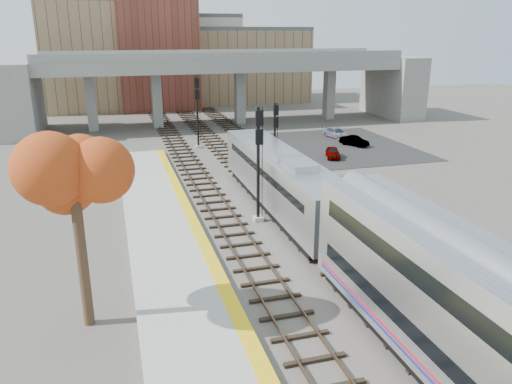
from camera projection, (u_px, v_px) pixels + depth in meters
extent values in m
plane|color=#47423D|center=(330.00, 281.00, 24.90)|extent=(160.00, 160.00, 0.00)
cube|color=#9E9E99|center=(185.00, 299.00, 22.91)|extent=(4.50, 60.00, 0.35)
cube|color=yellow|center=(226.00, 289.00, 23.36)|extent=(0.70, 60.00, 0.01)
cube|color=black|center=(216.00, 206.00, 35.44)|extent=(2.50, 95.00, 0.14)
cube|color=brown|center=(206.00, 205.00, 35.22)|extent=(0.07, 95.00, 0.14)
cube|color=brown|center=(226.00, 203.00, 35.60)|extent=(0.07, 95.00, 0.14)
cube|color=black|center=(272.00, 200.00, 36.56)|extent=(2.50, 95.00, 0.14)
cube|color=brown|center=(263.00, 200.00, 36.34)|extent=(0.07, 95.00, 0.14)
cube|color=brown|center=(281.00, 198.00, 36.72)|extent=(0.07, 95.00, 0.14)
cube|color=black|center=(322.00, 196.00, 37.63)|extent=(2.50, 95.00, 0.14)
cube|color=brown|center=(313.00, 195.00, 37.40)|extent=(0.07, 95.00, 0.14)
cube|color=brown|center=(331.00, 193.00, 37.79)|extent=(0.07, 95.00, 0.14)
cube|color=slate|center=(225.00, 65.00, 64.96)|extent=(46.00, 10.00, 1.50)
cube|color=slate|center=(233.00, 56.00, 60.19)|extent=(46.00, 0.20, 1.00)
cube|color=slate|center=(217.00, 53.00, 68.96)|extent=(46.00, 0.20, 1.00)
cube|color=slate|center=(91.00, 102.00, 61.74)|extent=(1.20, 1.60, 7.00)
cube|color=slate|center=(157.00, 100.00, 63.87)|extent=(1.20, 1.60, 7.00)
cube|color=slate|center=(240.00, 97.00, 66.80)|extent=(1.20, 1.60, 7.00)
cube|color=slate|center=(329.00, 94.00, 70.26)|extent=(1.20, 1.60, 7.00)
cube|color=slate|center=(21.00, 99.00, 59.38)|extent=(4.00, 12.00, 8.50)
cube|color=slate|center=(392.00, 86.00, 72.70)|extent=(4.00, 12.00, 8.50)
cube|color=#907654|center=(105.00, 57.00, 79.16)|extent=(18.00, 14.00, 16.00)
cube|color=#4C4C4F|center=(99.00, 1.00, 76.61)|extent=(18.00, 14.00, 0.60)
cube|color=beige|center=(188.00, 60.00, 87.77)|extent=(16.00, 16.00, 14.00)
cube|color=#4C4C4F|center=(186.00, 17.00, 85.52)|extent=(16.00, 16.00, 0.60)
cube|color=brown|center=(157.00, 44.00, 77.94)|extent=(12.00, 10.00, 20.00)
cube|color=#907654|center=(245.00, 66.00, 88.91)|extent=(20.00, 14.00, 12.00)
cube|color=#4C4C4F|center=(245.00, 29.00, 86.97)|extent=(20.00, 14.00, 0.60)
cube|color=black|center=(341.00, 146.00, 54.20)|extent=(14.00, 18.00, 0.04)
cube|color=#A8AAB2|center=(281.00, 178.00, 34.07)|extent=(3.00, 19.00, 3.20)
cube|color=black|center=(245.00, 141.00, 42.59)|extent=(2.20, 0.06, 1.10)
cube|color=black|center=(281.00, 169.00, 33.89)|extent=(3.02, 16.15, 0.50)
cube|color=black|center=(281.00, 203.00, 34.64)|extent=(2.70, 17.10, 0.50)
cube|color=#A8AAB2|center=(281.00, 152.00, 33.52)|extent=(1.60, 9.50, 0.40)
cube|color=#9E9E99|center=(258.00, 219.00, 32.76)|extent=(0.60, 0.60, 0.30)
cylinder|color=black|center=(258.00, 166.00, 31.66)|extent=(0.21, 0.21, 7.46)
cube|color=black|center=(259.00, 118.00, 30.48)|extent=(0.48, 0.18, 0.96)
cube|color=black|center=(259.00, 137.00, 30.84)|extent=(0.48, 0.18, 0.96)
cube|color=#9E9E99|center=(274.00, 177.00, 42.11)|extent=(0.60, 0.60, 0.30)
cylinder|color=black|center=(275.00, 142.00, 41.18)|extent=(0.18, 0.18, 6.38)
cube|color=black|center=(276.00, 110.00, 40.14)|extent=(0.41, 0.18, 0.82)
cube|color=black|center=(276.00, 123.00, 40.44)|extent=(0.41, 0.18, 0.82)
cube|color=#9E9E99|center=(199.00, 147.00, 53.24)|extent=(0.60, 0.60, 0.30)
cylinder|color=black|center=(197.00, 113.00, 52.14)|extent=(0.21, 0.21, 7.50)
cube|color=black|center=(197.00, 83.00, 50.95)|extent=(0.48, 0.18, 0.96)
cube|color=black|center=(197.00, 95.00, 51.32)|extent=(0.48, 0.18, 0.96)
cylinder|color=#382619|center=(82.00, 257.00, 20.33)|extent=(0.44, 0.44, 6.20)
ellipsoid|color=#BC3819|center=(72.00, 174.00, 19.24)|extent=(3.60, 3.60, 4.43)
imported|color=#99999E|center=(333.00, 152.00, 48.84)|extent=(2.17, 3.35, 1.06)
imported|color=#99999E|center=(354.00, 141.00, 53.97)|extent=(2.53, 3.41, 1.07)
imported|color=#99999E|center=(336.00, 133.00, 58.12)|extent=(2.30, 4.09, 1.12)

